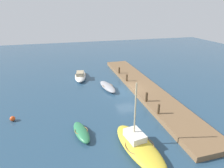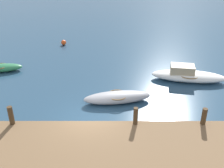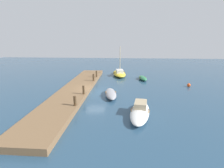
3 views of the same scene
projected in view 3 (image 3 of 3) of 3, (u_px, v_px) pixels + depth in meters
ground_plane at (96, 92)px, 23.57m from camera, size 84.00×84.00×0.00m
dock_platform at (76, 90)px, 23.69m from camera, size 26.81×3.85×0.53m
rowboat_green at (143, 78)px, 30.51m from camera, size 3.54×1.68×0.61m
motorboat_white at (140, 111)px, 16.30m from camera, size 5.71×2.52×1.22m
rowboat_grey at (111, 94)px, 21.75m from camera, size 4.58×1.98×0.70m
sailboat_yellow at (119, 73)px, 33.87m from camera, size 6.64×3.22×5.55m
mooring_post_west at (96, 74)px, 30.20m from camera, size 0.24×0.24×1.07m
mooring_post_mid_west at (94, 77)px, 27.43m from camera, size 0.28×0.28×1.09m
mooring_post_mid_east at (84, 90)px, 20.89m from camera, size 0.25×0.25×1.02m
mooring_post_east at (75, 101)px, 17.30m from camera, size 0.28×0.28×0.98m
marker_buoy at (189, 85)px, 26.10m from camera, size 0.52×0.52×0.52m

